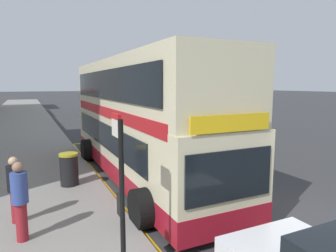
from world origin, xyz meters
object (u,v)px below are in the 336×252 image
parked_car_navy_ahead (139,110)px  litter_bin (69,169)px  pedestrian_further_back (15,187)px  parked_car_teal_distant (146,118)px  pedestrian_waiting_near_sign (20,198)px  double_decker_bus (138,123)px  bus_stop_sign (121,185)px  parked_car_black_across (111,107)px

parked_car_navy_ahead → litter_bin: 21.64m
pedestrian_further_back → parked_car_navy_ahead: bearing=62.9°
parked_car_teal_distant → parked_car_navy_ahead: bearing=76.6°
parked_car_teal_distant → pedestrian_waiting_near_sign: size_ratio=2.39×
litter_bin → double_decker_bus: bearing=9.5°
parked_car_teal_distant → pedestrian_further_back: pedestrian_further_back is taller
bus_stop_sign → parked_car_navy_ahead: bus_stop_sign is taller
parked_car_navy_ahead → pedestrian_waiting_near_sign: bearing=-115.6°
parked_car_navy_ahead → parked_car_teal_distant: same height
parked_car_navy_ahead → parked_car_teal_distant: size_ratio=1.00×
parked_car_black_across → pedestrian_waiting_near_sign: size_ratio=2.39×
parked_car_black_across → parked_car_teal_distant: size_ratio=1.00×
parked_car_teal_distant → litter_bin: 14.49m
bus_stop_sign → parked_car_navy_ahead: bearing=69.3°
pedestrian_waiting_near_sign → litter_bin: 3.63m
double_decker_bus → litter_bin: (-2.62, -0.44, -1.38)m
double_decker_bus → parked_car_navy_ahead: 20.24m
pedestrian_waiting_near_sign → litter_bin: pedestrian_waiting_near_sign is taller
pedestrian_waiting_near_sign → bus_stop_sign: bearing=-52.5°
parked_car_navy_ahead → parked_car_teal_distant: bearing=-105.5°
bus_stop_sign → litter_bin: 5.54m
parked_car_black_across → litter_bin: (-8.16, -25.60, -0.11)m
parked_car_black_across → bus_stop_sign: bearing=74.2°
parked_car_black_across → parked_car_navy_ahead: size_ratio=1.00×
parked_car_teal_distant → litter_bin: bearing=-119.3°
parked_car_teal_distant → pedestrian_further_back: 17.26m
double_decker_bus → parked_car_black_across: (5.54, 25.16, -1.27)m
pedestrian_further_back → double_decker_bus: bearing=33.4°
litter_bin → parked_car_teal_distant: bearing=58.4°
parked_car_teal_distant → pedestrian_further_back: bearing=-119.6°
litter_bin → pedestrian_waiting_near_sign: bearing=-112.9°
double_decker_bus → parked_car_black_across: double_decker_bus is taller
parked_car_black_across → parked_car_navy_ahead: same height
parked_car_navy_ahead → pedestrian_further_back: (-11.11, -21.71, 0.23)m
bus_stop_sign → parked_car_black_across: (7.95, 31.02, -1.01)m
parked_car_teal_distant → litter_bin: parked_car_teal_distant is taller
bus_stop_sign → litter_bin: bearing=92.2°
parked_car_black_across → pedestrian_further_back: size_ratio=2.55×
pedestrian_further_back → litter_bin: bearing=56.4°
bus_stop_sign → pedestrian_further_back: bus_stop_sign is taller
bus_stop_sign → litter_bin: (-0.20, 5.42, -1.12)m
pedestrian_further_back → litter_bin: size_ratio=1.51×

